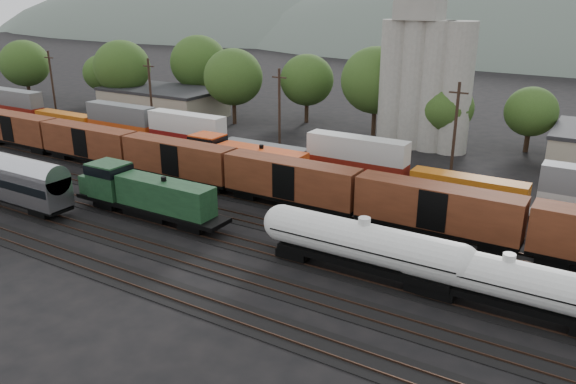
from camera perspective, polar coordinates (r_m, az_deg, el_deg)
The scene contains 12 objects.
ground at distance 55.28m, azimuth -2.46°, elevation -3.24°, with size 600.00×600.00×0.00m, color black.
tracks at distance 55.26m, azimuth -2.46°, elevation -3.20°, with size 180.00×33.20×0.20m.
green_locomotive at distance 57.61m, azimuth -14.66°, elevation -0.04°, with size 18.06×3.19×4.78m.
tank_car_a at distance 44.52m, azimuth 7.65°, elevation -5.28°, with size 18.12×3.24×4.75m.
tank_car_b at distance 42.02m, azimuth 21.25°, elevation -8.42°, with size 16.64×2.98×4.36m.
orange_locomotive at distance 67.66m, azimuth -4.97°, elevation 3.40°, with size 19.00×3.17×4.75m.
boxcar_string at distance 62.26m, azimuth -5.82°, elevation 2.35°, with size 153.60×2.90×4.20m.
container_wall at distance 63.55m, azimuth 11.39°, elevation 1.96°, with size 178.55×2.60×5.80m.
grain_silo at distance 82.88m, azimuth 13.67°, elevation 11.94°, with size 13.40×5.00×29.00m.
industrial_sheds at distance 82.73m, azimuth 15.23°, elevation 5.65°, with size 119.38×17.26×5.10m.
tree_band at distance 91.98m, azimuth 3.02°, elevation 10.82°, with size 165.89×23.87×14.02m.
utility_poles at distance 71.94m, azimuth 7.30°, elevation 7.17°, with size 122.20×0.36×12.00m.
Camera 1 is at (28.53, -42.30, 21.28)m, focal length 35.00 mm.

